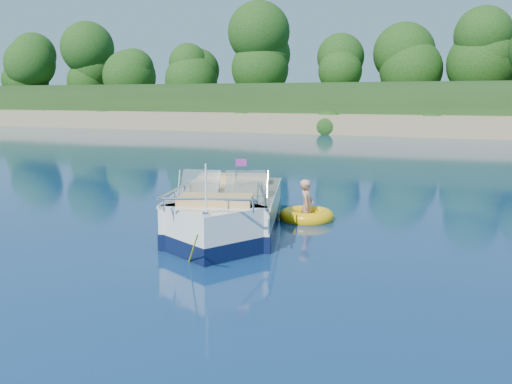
# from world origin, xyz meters

# --- Properties ---
(ground) EXTENTS (160.00, 160.00, 0.00)m
(ground) POSITION_xyz_m (0.00, 0.00, 0.00)
(ground) COLOR #0A214C
(ground) RESTS_ON ground
(shoreline) EXTENTS (170.00, 59.00, 6.00)m
(shoreline) POSITION_xyz_m (0.00, 63.77, 0.98)
(shoreline) COLOR #988458
(shoreline) RESTS_ON ground
(treeline) EXTENTS (150.00, 7.12, 8.19)m
(treeline) POSITION_xyz_m (0.04, 41.01, 5.55)
(treeline) COLOR #301E10
(treeline) RESTS_ON ground
(motorboat) EXTENTS (3.29, 5.75, 1.99)m
(motorboat) POSITION_xyz_m (0.93, 2.90, 0.39)
(motorboat) COLOR white
(motorboat) RESTS_ON ground
(tow_tube) EXTENTS (1.34, 1.34, 0.34)m
(tow_tube) POSITION_xyz_m (2.09, 4.85, 0.09)
(tow_tube) COLOR #FFB60A
(tow_tube) RESTS_ON ground
(boy) EXTENTS (0.45, 0.76, 1.39)m
(boy) POSITION_xyz_m (2.08, 4.89, 0.00)
(boy) COLOR tan
(boy) RESTS_ON ground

